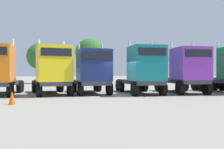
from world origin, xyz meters
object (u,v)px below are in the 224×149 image
semi_truck_yellow (53,70)px  semi_truck_purple (186,70)px  semi_truck_navy (92,71)px  semi_truck_teal (144,70)px  traffic_cone_near (12,98)px

semi_truck_yellow → semi_truck_purple: 10.65m
semi_truck_navy → semi_truck_purple: size_ratio=1.02×
semi_truck_navy → semi_truck_purple: (7.63, -0.53, 0.14)m
semi_truck_navy → semi_truck_teal: semi_truck_teal is taller
semi_truck_navy → semi_truck_teal: 4.05m
semi_truck_yellow → traffic_cone_near: bearing=-30.1°
semi_truck_yellow → semi_truck_teal: bearing=72.7°
semi_truck_teal → semi_truck_yellow: bearing=-97.2°
semi_truck_purple → semi_truck_yellow: bearing=-92.8°
semi_truck_yellow → traffic_cone_near: (-1.58, -5.40, -1.53)m
semi_truck_purple → traffic_cone_near: bearing=-68.6°
semi_truck_navy → semi_truck_yellow: bearing=-93.3°
semi_truck_yellow → traffic_cone_near: semi_truck_yellow is taller
traffic_cone_near → semi_truck_purple: bearing=22.7°
semi_truck_yellow → semi_truck_navy: size_ratio=1.06×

